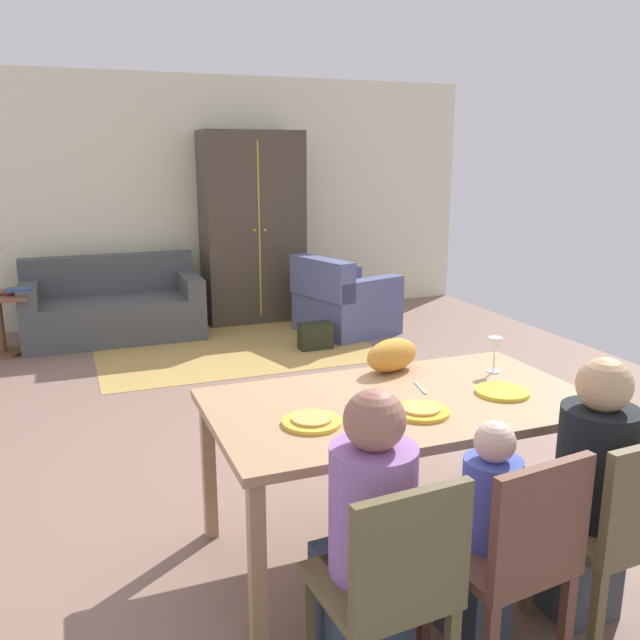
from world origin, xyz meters
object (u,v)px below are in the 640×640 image
dining_chair_woman (619,525)px  book_lower (16,292)px  plate_near_woman (502,392)px  dining_chair_child (514,551)px  armoire (252,228)px  book_upper (19,290)px  plate_near_man (312,422)px  cat (392,355)px  wine_glass (495,347)px  couch (113,309)px  handbag (315,336)px  person_man (367,548)px  armchair (343,303)px  person_child (482,542)px  dining_table (401,414)px  dining_chair_man (392,582)px  plate_near_child (421,411)px  person_woman (585,498)px

dining_chair_woman → book_lower: size_ratio=3.95×
plate_near_woman → dining_chair_child: bearing=-122.1°
armoire → book_upper: armoire is taller
plate_near_man → cat: size_ratio=0.78×
dining_chair_child → book_lower: dining_chair_child is taller
dining_chair_child → cat: (0.14, 1.24, 0.35)m
plate_near_woman → book_upper: bearing=118.2°
book_upper → plate_near_man: bearing=-72.8°
plate_near_man → wine_glass: (1.11, 0.30, 0.12)m
couch → handbag: couch is taller
person_man → armchair: 4.83m
couch → armchair: 2.38m
wine_glass → armoire: bearing=90.1°
plate_near_woman → person_child: bearing=-129.9°
cat → armoire: size_ratio=0.15×
plate_near_man → cat: (0.63, 0.51, 0.08)m
dining_table → dining_chair_woman: dining_chair_woman is taller
dining_chair_man → person_child: size_ratio=0.94×
wine_glass → book_upper: size_ratio=0.85×
plate_near_woman → book_lower: plate_near_woman is taller
armoire → book_lower: 2.54m
wine_glass → dining_chair_woman: 1.11m
plate_near_woman → armchair: (0.85, 3.90, -0.45)m
plate_near_child → cat: 0.59m
plate_near_man → book_lower: size_ratio=1.14×
dining_table → wine_glass: size_ratio=9.37×
dining_chair_man → dining_chair_woman: (0.96, -0.00, 0.00)m
plate_near_child → dining_chair_man: (-0.47, -0.67, -0.28)m
person_child → book_upper: (-1.80, 4.83, 0.19)m
person_woman → couch: size_ratio=0.63×
dining_chair_child → book_lower: bearing=110.0°
armoire → book_lower: size_ratio=9.55×
person_woman → armchair: person_woman is taller
plate_near_child → plate_near_woman: bearing=9.5°
dining_chair_woman → armchair: dining_chair_woman is taller
dining_chair_child → couch: 5.41m
wine_glass → person_woman: person_woman is taller
dining_table → dining_chair_woman: bearing=-60.3°
person_man → handbag: size_ratio=3.47×
plate_near_woman → book_upper: size_ratio=1.14×
dining_chair_child → dining_chair_woman: 0.47m
plate_near_child → plate_near_woman: same height
dining_chair_man → book_lower: size_ratio=3.95×
plate_near_man → couch: (-0.48, 4.59, -0.47)m
person_child → handbag: size_ratio=2.89×
cat → dining_chair_woman: bearing=-93.1°
book_lower → person_man: bearing=-74.5°
dining_chair_man → person_woman: bearing=10.4°
plate_near_child → dining_chair_child: 0.72m
dining_table → person_man: person_man is taller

